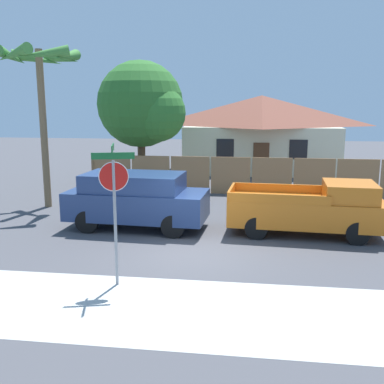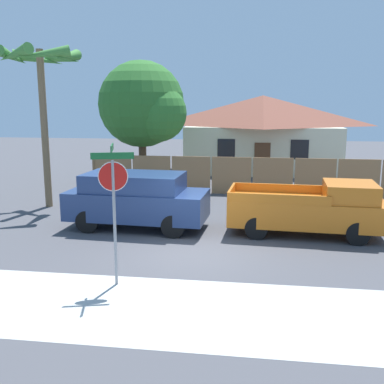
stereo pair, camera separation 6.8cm
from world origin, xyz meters
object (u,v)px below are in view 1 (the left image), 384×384
palm_tree (40,70)px  stop_sign (114,191)px  orange_pickup (311,209)px  red_suv (137,199)px  oak_tree (144,106)px  house (261,132)px

palm_tree → stop_sign: (5.23, -7.49, -3.23)m
stop_sign → orange_pickup: bearing=29.0°
red_suv → stop_sign: stop_sign is taller
red_suv → stop_sign: 5.05m
red_suv → orange_pickup: bearing=3.3°
orange_pickup → stop_sign: 7.10m
orange_pickup → stop_sign: size_ratio=1.51×
red_suv → stop_sign: bearing=-77.6°
oak_tree → red_suv: oak_tree is taller
oak_tree → red_suv: (1.65, -8.13, -3.02)m
oak_tree → stop_sign: oak_tree is taller
house → orange_pickup: bearing=-84.3°
house → palm_tree: (-8.82, -11.60, 3.06)m
orange_pickup → palm_tree: bearing=168.8°
house → palm_tree: bearing=-127.2°
house → stop_sign: bearing=-100.7°
oak_tree → palm_tree: (-2.81, -5.48, 1.43)m
red_suv → stop_sign: (0.77, -4.83, 1.23)m
palm_tree → oak_tree: bearing=62.8°
palm_tree → red_suv: palm_tree is taller
oak_tree → red_suv: 8.83m
house → oak_tree: 8.74m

